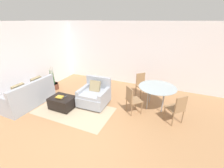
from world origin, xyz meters
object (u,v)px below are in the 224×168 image
at_px(book_stack, 60,97).
at_px(potted_plant, 53,84).
at_px(couch, 28,96).
at_px(dining_table, 157,89).
at_px(ottoman, 62,102).
at_px(dining_chair_near_left, 132,98).
at_px(dining_chair_near_right, 177,107).
at_px(dining_chair_far_left, 142,83).
at_px(tv_remote_primary, 66,96).
at_px(armchair, 95,95).

height_order(book_stack, potted_plant, potted_plant).
xyz_separation_m(couch, dining_table, (4.14, 1.59, 0.38)).
xyz_separation_m(ottoman, dining_chair_near_left, (2.22, 0.67, 0.29)).
bearing_deg(couch, ottoman, 11.85).
height_order(couch, dining_chair_near_left, couch).
xyz_separation_m(dining_chair_near_left, dining_chair_near_right, (1.32, 0.00, 0.00)).
bearing_deg(couch, dining_chair_far_left, 32.89).
distance_m(couch, dining_chair_near_left, 3.61).
height_order(couch, dining_chair_far_left, couch).
height_order(couch, dining_chair_near_right, couch).
bearing_deg(tv_remote_primary, dining_chair_near_left, 14.98).
height_order(armchair, dining_chair_far_left, armchair).
bearing_deg(ottoman, dining_chair_far_left, 41.85).
xyz_separation_m(tv_remote_primary, dining_chair_near_left, (2.14, 0.57, 0.10)).
bearing_deg(dining_chair_far_left, tv_remote_primary, -138.49).
bearing_deg(armchair, dining_chair_near_right, -0.06).
bearing_deg(dining_chair_near_left, dining_table, 45.00).
relative_size(couch, dining_chair_near_left, 1.95).
bearing_deg(ottoman, dining_chair_near_right, 10.70).
xyz_separation_m(armchair, dining_table, (2.01, 0.66, 0.33)).
xyz_separation_m(dining_table, dining_chair_near_right, (0.66, -0.66, -0.17)).
distance_m(ottoman, book_stack, 0.22).
xyz_separation_m(book_stack, dining_chair_far_left, (2.26, 2.03, 0.08)).
distance_m(dining_chair_near_left, dining_chair_near_right, 1.32).
xyz_separation_m(tv_remote_primary, dining_chair_far_left, (2.14, 1.89, 0.10)).
bearing_deg(tv_remote_primary, dining_chair_far_left, 41.51).
distance_m(book_stack, potted_plant, 1.78).
height_order(dining_chair_near_left, dining_chair_near_right, same).
height_order(dining_chair_near_left, dining_chair_far_left, same).
relative_size(armchair, dining_chair_near_right, 1.07).
relative_size(couch, potted_plant, 1.65).
height_order(armchair, book_stack, armchair).
relative_size(ottoman, book_stack, 3.24).
relative_size(armchair, dining_chair_far_left, 1.07).
height_order(ottoman, dining_chair_near_right, dining_chair_near_right).
height_order(armchair, dining_chair_near_left, armchair).
relative_size(book_stack, potted_plant, 0.23).
bearing_deg(dining_table, ottoman, -155.23).
bearing_deg(tv_remote_primary, couch, -164.94).
bearing_deg(book_stack, couch, -169.80).
bearing_deg(potted_plant, dining_table, 3.37).
height_order(couch, book_stack, couch).
relative_size(couch, dining_chair_near_right, 1.95).
bearing_deg(potted_plant, book_stack, -39.39).
bearing_deg(dining_table, potted_plant, -176.63).
height_order(book_stack, dining_table, dining_table).
bearing_deg(dining_chair_far_left, dining_table, -45.00).
distance_m(tv_remote_primary, dining_table, 3.07).
bearing_deg(book_stack, potted_plant, 140.61).
bearing_deg(dining_chair_near_right, dining_chair_near_left, 180.00).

